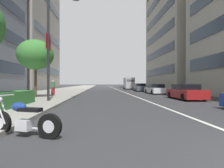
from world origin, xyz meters
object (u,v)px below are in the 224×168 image
object	(u,v)px
car_approaching_light	(155,89)
pedestrian_on_plaza	(53,87)
car_lead_in_lane	(140,87)
delivery_van_ahead	(129,83)
motorcycle_mid_row	(23,121)
car_following_behind	(186,92)
street_lamp_with_banners	(53,38)
street_tree_by_lamp_post	(35,55)

from	to	relation	value
car_approaching_light	pedestrian_on_plaza	distance (m)	13.03
car_lead_in_lane	delivery_van_ahead	world-z (taller)	delivery_van_ahead
motorcycle_mid_row	car_following_behind	size ratio (longest dim) A/B	0.49
car_following_behind	car_approaching_light	distance (m)	8.38
street_lamp_with_banners	pedestrian_on_plaza	size ratio (longest dim) A/B	4.76
motorcycle_mid_row	car_lead_in_lane	xyz separation A→B (m)	(26.73, -9.07, 0.25)
street_lamp_with_banners	pedestrian_on_plaza	world-z (taller)	street_lamp_with_banners
street_tree_by_lamp_post	car_following_behind	bearing A→B (deg)	-96.30
street_tree_by_lamp_post	pedestrian_on_plaza	size ratio (longest dim) A/B	3.27
street_lamp_with_banners	street_tree_by_lamp_post	world-z (taller)	street_lamp_with_banners
car_approaching_light	car_following_behind	bearing A→B (deg)	179.62
delivery_van_ahead	car_following_behind	bearing A→B (deg)	-176.95
car_following_behind	car_approaching_light	size ratio (longest dim) A/B	1.00
street_lamp_with_banners	street_tree_by_lamp_post	size ratio (longest dim) A/B	1.45
motorcycle_mid_row	street_tree_by_lamp_post	size ratio (longest dim) A/B	0.41
motorcycle_mid_row	car_lead_in_lane	size ratio (longest dim) A/B	0.50
motorcycle_mid_row	delivery_van_ahead	bearing A→B (deg)	-84.76
car_following_behind	street_lamp_with_banners	xyz separation A→B (m)	(-1.99, 10.82, 4.08)
pedestrian_on_plaza	street_tree_by_lamp_post	bearing A→B (deg)	178.52
delivery_van_ahead	car_lead_in_lane	bearing A→B (deg)	-176.85
pedestrian_on_plaza	car_lead_in_lane	bearing A→B (deg)	-38.10
pedestrian_on_plaza	street_lamp_with_banners	bearing A→B (deg)	-156.54
car_approaching_light	delivery_van_ahead	xyz separation A→B (m)	(18.64, 0.60, 0.81)
car_following_behind	street_lamp_with_banners	bearing A→B (deg)	100.90
car_lead_in_lane	street_tree_by_lamp_post	size ratio (longest dim) A/B	0.82
car_following_behind	car_lead_in_lane	distance (m)	16.44
street_lamp_with_banners	car_approaching_light	bearing A→B (deg)	-46.06
delivery_van_ahead	pedestrian_on_plaza	size ratio (longest dim) A/B	3.31
delivery_van_ahead	pedestrian_on_plaza	world-z (taller)	delivery_van_ahead
motorcycle_mid_row	delivery_van_ahead	xyz separation A→B (m)	(37.31, -8.80, 1.01)
car_following_behind	motorcycle_mid_row	bearing A→B (deg)	137.89
delivery_van_ahead	street_tree_by_lamp_post	size ratio (longest dim) A/B	1.01
motorcycle_mid_row	street_lamp_with_banners	world-z (taller)	street_lamp_with_banners
car_following_behind	car_lead_in_lane	size ratio (longest dim) A/B	1.01
car_lead_in_lane	car_following_behind	bearing A→B (deg)	-176.48
motorcycle_mid_row	car_lead_in_lane	world-z (taller)	car_lead_in_lane
car_approaching_light	motorcycle_mid_row	bearing A→B (deg)	152.52
street_lamp_with_banners	street_tree_by_lamp_post	bearing A→B (deg)	35.45
car_lead_in_lane	motorcycle_mid_row	bearing A→B (deg)	163.44
car_following_behind	street_lamp_with_banners	size ratio (longest dim) A/B	0.57
car_following_behind	pedestrian_on_plaza	world-z (taller)	pedestrian_on_plaza
pedestrian_on_plaza	motorcycle_mid_row	bearing A→B (deg)	-159.40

